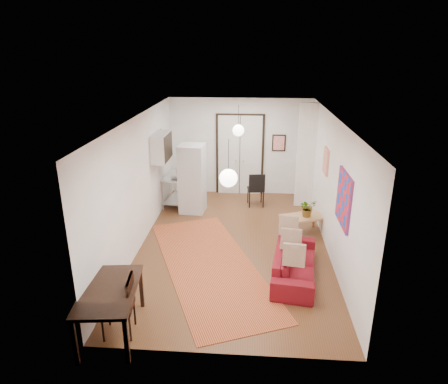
# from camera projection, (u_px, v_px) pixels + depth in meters

# --- Properties ---
(floor) EXTENTS (7.00, 7.00, 0.00)m
(floor) POSITION_uv_depth(u_px,v_px,m) (234.00, 244.00, 9.18)
(floor) COLOR brown
(floor) RESTS_ON ground
(ceiling) EXTENTS (4.20, 7.00, 0.02)m
(ceiling) POSITION_uv_depth(u_px,v_px,m) (235.00, 118.00, 8.19)
(ceiling) COLOR white
(ceiling) RESTS_ON wall_back
(wall_back) EXTENTS (4.20, 0.02, 2.90)m
(wall_back) POSITION_uv_depth(u_px,v_px,m) (240.00, 147.00, 11.96)
(wall_back) COLOR white
(wall_back) RESTS_ON floor
(wall_front) EXTENTS (4.20, 0.02, 2.90)m
(wall_front) POSITION_uv_depth(u_px,v_px,m) (221.00, 268.00, 5.40)
(wall_front) COLOR white
(wall_front) RESTS_ON floor
(wall_left) EXTENTS (0.02, 7.00, 2.90)m
(wall_left) POSITION_uv_depth(u_px,v_px,m) (139.00, 182.00, 8.83)
(wall_left) COLOR white
(wall_left) RESTS_ON floor
(wall_right) EXTENTS (0.02, 7.00, 2.90)m
(wall_right) POSITION_uv_depth(u_px,v_px,m) (332.00, 187.00, 8.54)
(wall_right) COLOR white
(wall_right) RESTS_ON floor
(double_doors) EXTENTS (1.44, 0.06, 2.50)m
(double_doors) POSITION_uv_depth(u_px,v_px,m) (240.00, 155.00, 12.01)
(double_doors) COLOR silver
(double_doors) RESTS_ON wall_back
(stub_partition) EXTENTS (0.50, 0.10, 2.90)m
(stub_partition) POSITION_uv_depth(u_px,v_px,m) (306.00, 156.00, 10.94)
(stub_partition) COLOR white
(stub_partition) RESTS_ON floor
(wall_cabinet) EXTENTS (0.35, 1.00, 0.70)m
(wall_cabinet) POSITION_uv_depth(u_px,v_px,m) (161.00, 147.00, 10.07)
(wall_cabinet) COLOR silver
(wall_cabinet) RESTS_ON wall_left
(painting_popart) EXTENTS (0.05, 1.00, 1.00)m
(painting_popart) POSITION_uv_depth(u_px,v_px,m) (344.00, 199.00, 7.30)
(painting_popart) COLOR red
(painting_popart) RESTS_ON wall_right
(painting_abstract) EXTENTS (0.05, 0.50, 0.60)m
(painting_abstract) POSITION_uv_depth(u_px,v_px,m) (326.00, 161.00, 9.17)
(painting_abstract) COLOR #F8ECCE
(painting_abstract) RESTS_ON wall_right
(poster_back) EXTENTS (0.40, 0.03, 0.50)m
(poster_back) POSITION_uv_depth(u_px,v_px,m) (279.00, 143.00, 11.80)
(poster_back) COLOR red
(poster_back) RESTS_ON wall_back
(print_left) EXTENTS (0.03, 0.44, 0.54)m
(print_left) POSITION_uv_depth(u_px,v_px,m) (160.00, 140.00, 10.53)
(print_left) COLOR brown
(print_left) RESTS_ON wall_left
(pendant_back) EXTENTS (0.30, 0.30, 0.80)m
(pendant_back) POSITION_uv_depth(u_px,v_px,m) (238.00, 130.00, 10.28)
(pendant_back) COLOR white
(pendant_back) RESTS_ON ceiling
(pendant_front) EXTENTS (0.30, 0.30, 0.80)m
(pendant_front) POSITION_uv_depth(u_px,v_px,m) (228.00, 178.00, 6.54)
(pendant_front) COLOR white
(pendant_front) RESTS_ON ceiling
(kilim_rug) EXTENTS (3.32, 4.89, 0.01)m
(kilim_rug) POSITION_uv_depth(u_px,v_px,m) (210.00, 265.00, 8.30)
(kilim_rug) COLOR #C75E31
(kilim_rug) RESTS_ON floor
(sofa) EXTENTS (2.07, 1.04, 0.58)m
(sofa) POSITION_uv_depth(u_px,v_px,m) (295.00, 263.00, 7.81)
(sofa) COLOR maroon
(sofa) RESTS_ON floor
(coffee_table) EXTENTS (1.14, 0.90, 0.45)m
(coffee_table) POSITION_uv_depth(u_px,v_px,m) (302.00, 218.00, 9.61)
(coffee_table) COLOR tan
(coffee_table) RESTS_ON floor
(potted_plant) EXTENTS (0.46, 0.49, 0.43)m
(potted_plant) POSITION_uv_depth(u_px,v_px,m) (307.00, 208.00, 9.51)
(potted_plant) COLOR #366C30
(potted_plant) RESTS_ON coffee_table
(kitchen_counter) EXTENTS (0.71, 1.19, 0.86)m
(kitchen_counter) POSITION_uv_depth(u_px,v_px,m) (177.00, 186.00, 11.37)
(kitchen_counter) COLOR silver
(kitchen_counter) RESTS_ON floor
(bowl) EXTENTS (0.27, 0.27, 0.05)m
(bowl) POSITION_uv_depth(u_px,v_px,m) (174.00, 178.00, 10.97)
(bowl) COLOR silver
(bowl) RESTS_ON kitchen_counter
(soap_bottle) EXTENTS (0.11, 0.11, 0.18)m
(soap_bottle) POSITION_uv_depth(u_px,v_px,m) (178.00, 170.00, 11.47)
(soap_bottle) COLOR teal
(soap_bottle) RESTS_ON kitchen_counter
(fridge) EXTENTS (0.71, 0.71, 1.86)m
(fridge) POSITION_uv_depth(u_px,v_px,m) (192.00, 179.00, 10.75)
(fridge) COLOR silver
(fridge) RESTS_ON floor
(dining_table) EXTENTS (0.98, 1.52, 0.80)m
(dining_table) POSITION_uv_depth(u_px,v_px,m) (109.00, 294.00, 6.11)
(dining_table) COLOR black
(dining_table) RESTS_ON floor
(dining_chair_near) EXTENTS (0.52, 0.69, 0.99)m
(dining_chair_near) POSITION_uv_depth(u_px,v_px,m) (119.00, 298.00, 6.24)
(dining_chair_near) COLOR #351D11
(dining_chair_near) RESTS_ON floor
(dining_chair_far) EXTENTS (0.52, 0.69, 0.99)m
(dining_chair_far) POSITION_uv_depth(u_px,v_px,m) (119.00, 298.00, 6.24)
(dining_chair_far) COLOR #351D11
(dining_chair_far) RESTS_ON floor
(black_side_chair) EXTENTS (0.50, 0.51, 0.98)m
(black_side_chair) POSITION_uv_depth(u_px,v_px,m) (256.00, 185.00, 11.35)
(black_side_chair) COLOR black
(black_side_chair) RESTS_ON floor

